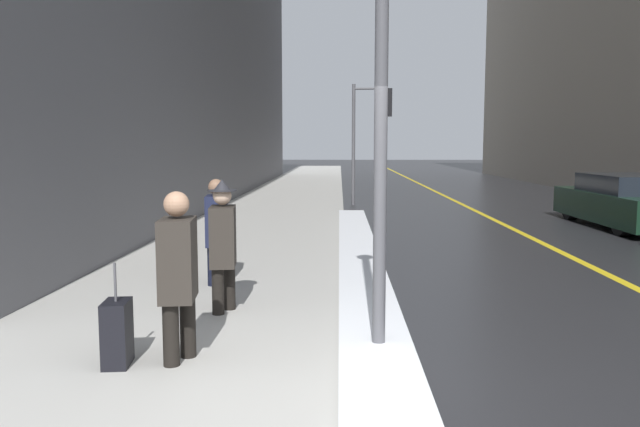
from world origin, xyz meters
TOP-DOWN VIEW (x-y plane):
  - ground_plane at (0.00, 0.00)m, footprint 160.00×160.00m
  - sidewalk_slab at (-2.00, 15.00)m, footprint 4.00×80.00m
  - road_centre_stripe at (4.00, 15.00)m, footprint 0.16×80.00m
  - snow_bank_curb at (0.21, 5.86)m, footprint 0.68×13.90m
  - lamp_post at (0.23, 1.11)m, footprint 0.28×0.28m
  - traffic_light_near at (0.99, 16.12)m, footprint 1.31×0.33m
  - pedestrian_nearside at (-1.59, 1.00)m, footprint 0.35×0.54m
  - pedestrian_in_fedora at (-1.50, 2.72)m, footprint 0.34×0.71m
  - pedestrian_with_shoulder_bag at (-1.87, 4.21)m, footprint 0.34×0.72m
  - parked_car_dark_green at (6.81, 10.70)m, footprint 1.85×4.81m
  - rolling_suitcase at (-2.13, 0.88)m, footprint 0.26×0.38m

SIDE VIEW (x-z plane):
  - ground_plane at x=0.00m, z-range 0.00..0.00m
  - road_centre_stripe at x=4.00m, z-range 0.00..0.00m
  - sidewalk_slab at x=-2.00m, z-range 0.00..0.01m
  - snow_bank_curb at x=0.21m, z-range 0.00..0.18m
  - rolling_suitcase at x=-2.13m, z-range -0.17..0.78m
  - parked_car_dark_green at x=6.81m, z-range -0.03..1.26m
  - pedestrian_with_shoulder_bag at x=-1.87m, z-range 0.08..1.59m
  - pedestrian_in_fedora at x=-1.50m, z-range 0.07..1.66m
  - pedestrian_nearside at x=-1.59m, z-range 0.09..1.66m
  - lamp_post at x=0.23m, z-range 0.47..4.86m
  - traffic_light_near at x=0.99m, z-range 0.88..4.85m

